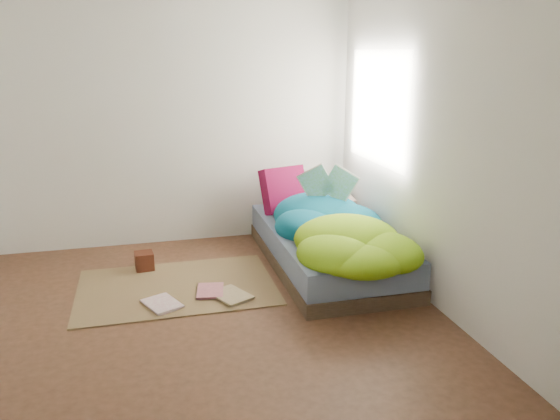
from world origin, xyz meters
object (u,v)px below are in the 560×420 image
at_px(wooden_box, 144,261).
at_px(floor_book_b, 197,292).
at_px(open_book, 328,173).
at_px(pillow_magenta, 284,190).
at_px(bed, 327,248).
at_px(floor_book_a, 149,308).

relative_size(wooden_box, floor_book_b, 0.56).
distance_m(open_book, wooden_box, 1.84).
height_order(pillow_magenta, floor_book_b, pillow_magenta).
distance_m(bed, floor_book_a, 1.70).
xyz_separation_m(pillow_magenta, floor_book_a, (-1.38, -1.21, -0.54)).
bearing_deg(wooden_box, floor_book_a, -89.10).
relative_size(pillow_magenta, floor_book_a, 1.47).
bearing_deg(wooden_box, pillow_magenta, 15.33).
height_order(wooden_box, floor_book_a, wooden_box).
bearing_deg(bed, wooden_box, 170.15).
bearing_deg(pillow_magenta, floor_book_b, -151.76).
relative_size(bed, open_book, 4.48).
distance_m(bed, pillow_magenta, 0.80).
xyz_separation_m(bed, wooden_box, (-1.62, 0.28, -0.08)).
relative_size(bed, wooden_box, 12.70).
distance_m(pillow_magenta, open_book, 0.61).
height_order(bed, floor_book_a, bed).
bearing_deg(pillow_magenta, open_book, -75.03).
bearing_deg(floor_book_a, open_book, -0.24).
bearing_deg(wooden_box, open_book, -2.91).
height_order(open_book, floor_book_b, open_book).
bearing_deg(open_book, pillow_magenta, 144.53).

